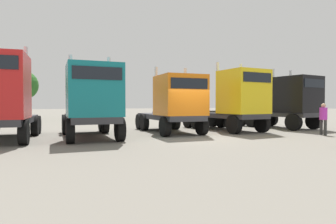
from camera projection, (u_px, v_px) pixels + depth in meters
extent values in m
plane|color=slate|center=(197.00, 138.00, 14.69)|extent=(200.00, 200.00, 0.00)
cube|color=#333338|center=(6.00, 120.00, 14.10)|extent=(2.96, 6.39, 0.30)
cylinder|color=silver|center=(26.00, 82.00, 13.96)|extent=(0.20, 0.20, 3.39)
cylinder|color=#333338|center=(12.00, 115.00, 15.38)|extent=(1.23, 1.23, 0.12)
cylinder|color=black|center=(24.00, 133.00, 12.20)|extent=(0.48, 1.09, 1.06)
cylinder|color=black|center=(35.00, 126.00, 15.87)|extent=(0.48, 1.09, 1.06)
cylinder|color=black|center=(37.00, 125.00, 16.91)|extent=(0.48, 1.09, 1.06)
cube|color=#333338|center=(89.00, 118.00, 15.33)|extent=(2.61, 6.49, 0.30)
cube|color=#14727A|center=(94.00, 91.00, 13.48)|extent=(2.55, 2.60, 2.42)
cube|color=black|center=(98.00, 73.00, 12.31)|extent=(2.10, 0.18, 0.55)
cylinder|color=silver|center=(109.00, 86.00, 15.10)|extent=(0.19, 0.19, 3.02)
cylinder|color=silver|center=(71.00, 85.00, 14.40)|extent=(0.19, 0.19, 3.02)
cylinder|color=#333338|center=(86.00, 113.00, 16.63)|extent=(1.17, 1.17, 0.12)
cylinder|color=black|center=(120.00, 129.00, 13.45)|extent=(0.42, 1.12, 1.10)
cylinder|color=black|center=(70.00, 131.00, 12.63)|extent=(0.42, 1.12, 1.10)
cylinder|color=black|center=(105.00, 124.00, 17.22)|extent=(0.42, 1.12, 1.10)
cylinder|color=black|center=(66.00, 125.00, 16.41)|extent=(0.42, 1.12, 1.10)
cylinder|color=black|center=(102.00, 123.00, 18.24)|extent=(0.42, 1.12, 1.10)
cylinder|color=black|center=(65.00, 124.00, 17.43)|extent=(0.42, 1.12, 1.10)
cube|color=#333338|center=(168.00, 117.00, 17.98)|extent=(2.65, 6.28, 0.30)
cube|color=orange|center=(180.00, 95.00, 16.22)|extent=(2.57, 2.61, 2.23)
cube|color=black|center=(190.00, 83.00, 15.05)|extent=(2.10, 0.20, 0.55)
cylinder|color=silver|center=(185.00, 91.00, 17.84)|extent=(0.19, 0.19, 2.83)
cylinder|color=silver|center=(156.00, 91.00, 17.15)|extent=(0.19, 0.19, 2.83)
cylinder|color=#333338|center=(161.00, 113.00, 19.23)|extent=(1.18, 1.18, 0.12)
cylinder|color=black|center=(202.00, 126.00, 16.18)|extent=(0.43, 1.08, 1.06)
cylinder|color=black|center=(165.00, 127.00, 15.38)|extent=(0.43, 1.08, 1.06)
cylinder|color=black|center=(175.00, 122.00, 19.75)|extent=(0.43, 1.08, 1.06)
cylinder|color=black|center=(144.00, 122.00, 18.95)|extent=(0.43, 1.08, 1.06)
cylinder|color=black|center=(169.00, 121.00, 20.78)|extent=(0.43, 1.08, 1.06)
cylinder|color=black|center=(140.00, 122.00, 19.98)|extent=(0.43, 1.08, 1.06)
cube|color=#333338|center=(223.00, 115.00, 19.39)|extent=(2.38, 6.33, 0.30)
cube|color=yellow|center=(243.00, 92.00, 17.59)|extent=(2.47, 2.40, 2.63)
cube|color=black|center=(258.00, 77.00, 16.52)|extent=(2.10, 0.10, 0.55)
cylinder|color=silver|center=(241.00, 88.00, 19.19)|extent=(0.19, 0.19, 3.23)
cylinder|color=silver|center=(217.00, 88.00, 18.32)|extent=(0.19, 0.19, 3.23)
cylinder|color=#333338|center=(211.00, 111.00, 20.61)|extent=(1.13, 1.13, 0.12)
cylinder|color=black|center=(262.00, 123.00, 17.74)|extent=(0.38, 1.11, 1.10)
cylinder|color=black|center=(234.00, 125.00, 16.73)|extent=(0.38, 1.11, 1.10)
cylinder|color=black|center=(222.00, 120.00, 21.27)|extent=(0.38, 1.11, 1.10)
cylinder|color=black|center=(196.00, 121.00, 20.26)|extent=(0.38, 1.11, 1.10)
cylinder|color=black|center=(213.00, 120.00, 22.25)|extent=(0.38, 1.11, 1.10)
cylinder|color=black|center=(188.00, 120.00, 21.24)|extent=(0.38, 1.11, 1.10)
cube|color=#333338|center=(276.00, 114.00, 21.37)|extent=(2.71, 6.09, 0.30)
cube|color=black|center=(298.00, 95.00, 19.79)|extent=(2.60, 2.55, 2.45)
cube|color=black|center=(315.00, 83.00, 18.75)|extent=(2.10, 0.23, 0.55)
cylinder|color=silver|center=(290.00, 91.00, 21.40)|extent=(0.20, 0.20, 3.05)
cylinder|color=silver|center=(273.00, 91.00, 20.44)|extent=(0.20, 0.20, 3.05)
cylinder|color=#333338|center=(262.00, 111.00, 22.48)|extent=(1.19, 1.19, 0.12)
cylinder|color=black|center=(314.00, 121.00, 20.00)|extent=(0.45, 1.13, 1.11)
cylinder|color=black|center=(293.00, 122.00, 18.88)|extent=(0.45, 1.13, 1.11)
cylinder|color=black|center=(271.00, 119.00, 23.11)|extent=(0.45, 1.13, 1.11)
cylinder|color=black|center=(251.00, 120.00, 21.99)|extent=(0.45, 1.13, 1.11)
cylinder|color=black|center=(260.00, 118.00, 24.05)|extent=(0.45, 1.13, 1.11)
cylinder|color=black|center=(241.00, 119.00, 22.93)|extent=(0.45, 1.13, 1.11)
cylinder|color=#313131|center=(321.00, 127.00, 16.27)|extent=(0.18, 0.18, 0.86)
cylinder|color=#313131|center=(325.00, 128.00, 16.00)|extent=(0.18, 0.18, 0.86)
cylinder|color=#C032B3|center=(323.00, 114.00, 16.11)|extent=(0.45, 0.45, 0.68)
sphere|color=tan|center=(323.00, 105.00, 16.10)|extent=(0.23, 0.23, 0.23)
cylinder|color=#4C3823|center=(23.00, 109.00, 30.64)|extent=(0.36, 0.36, 2.52)
sphere|color=#286023|center=(23.00, 85.00, 30.57)|extent=(3.10, 3.10, 3.10)
cylinder|color=#4C3823|center=(103.00, 108.00, 34.05)|extent=(0.36, 0.36, 2.61)
sphere|color=#286023|center=(103.00, 83.00, 33.97)|extent=(3.95, 3.95, 3.95)
cylinder|color=#4C3823|center=(171.00, 107.00, 36.03)|extent=(0.36, 0.36, 2.84)
sphere|color=#286023|center=(171.00, 86.00, 35.96)|extent=(2.82, 2.82, 2.82)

